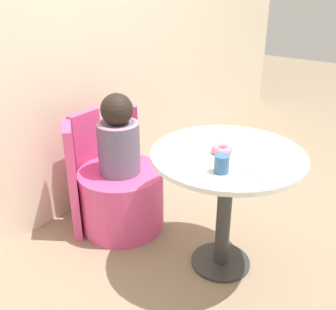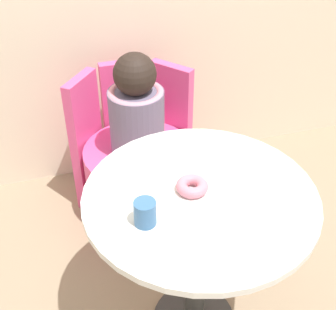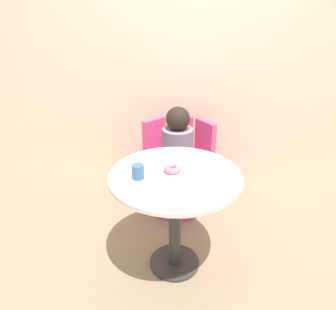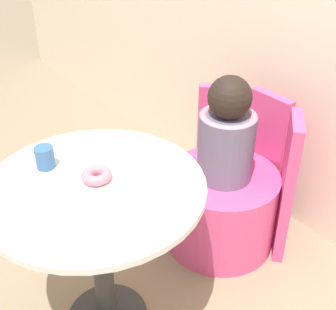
% 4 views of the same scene
% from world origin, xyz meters
% --- Properties ---
extents(ground_plane, '(12.00, 12.00, 0.00)m').
position_xyz_m(ground_plane, '(0.00, 0.00, 0.00)').
color(ground_plane, gray).
extents(round_table, '(0.79, 0.79, 0.70)m').
position_xyz_m(round_table, '(-0.06, -0.04, 0.56)').
color(round_table, '#333333').
rests_on(round_table, ground_plane).
extents(tub_chair, '(0.54, 0.54, 0.40)m').
position_xyz_m(tub_chair, '(-0.11, 0.67, 0.20)').
color(tub_chair, '#E54C8C').
rests_on(tub_chair, ground_plane).
extents(booth_backrest, '(0.64, 0.23, 0.73)m').
position_xyz_m(booth_backrest, '(-0.11, 0.90, 0.36)').
color(booth_backrest, '#E54C8C').
rests_on(booth_backrest, ground_plane).
extents(child_figure, '(0.26, 0.26, 0.50)m').
position_xyz_m(child_figure, '(-0.11, 0.67, 0.63)').
color(child_figure, slate).
rests_on(child_figure, tub_chair).
extents(donut, '(0.11, 0.11, 0.04)m').
position_xyz_m(donut, '(-0.08, -0.01, 0.72)').
color(donut, pink).
rests_on(donut, round_table).
extents(cup, '(0.07, 0.07, 0.08)m').
position_xyz_m(cup, '(-0.27, -0.12, 0.75)').
color(cup, '#386699').
rests_on(cup, round_table).
extents(paper_napkin, '(0.11, 0.11, 0.01)m').
position_xyz_m(paper_napkin, '(-0.16, -0.24, 0.71)').
color(paper_napkin, white).
rests_on(paper_napkin, round_table).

